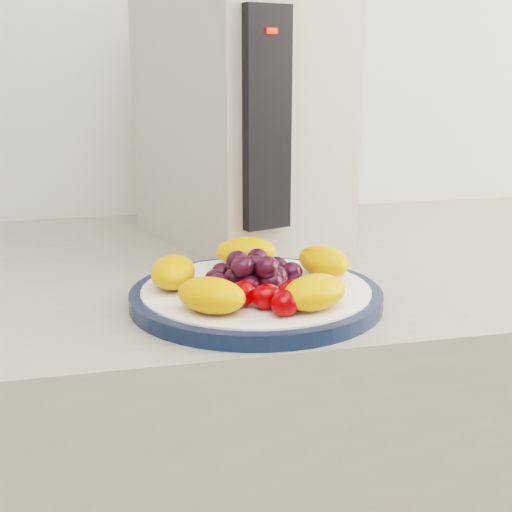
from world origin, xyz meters
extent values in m
cylinder|color=#0E1A35|center=(0.12, 1.03, 0.91)|extent=(0.25, 0.25, 0.01)
cylinder|color=white|center=(0.12, 1.03, 0.91)|extent=(0.23, 0.23, 0.02)
cube|color=#ADA397|center=(0.16, 1.31, 1.07)|extent=(0.27, 0.31, 0.33)
cube|color=black|center=(0.16, 1.16, 1.07)|extent=(0.06, 0.04, 0.25)
cube|color=#FF0C05|center=(0.16, 1.15, 1.17)|extent=(0.01, 0.01, 0.01)
ellipsoid|color=orange|center=(0.20, 1.05, 0.93)|extent=(0.06, 0.08, 0.03)
ellipsoid|color=orange|center=(0.13, 1.11, 0.93)|extent=(0.07, 0.05, 0.03)
ellipsoid|color=orange|center=(0.04, 1.05, 0.93)|extent=(0.06, 0.08, 0.03)
ellipsoid|color=orange|center=(0.06, 0.97, 0.93)|extent=(0.08, 0.08, 0.03)
ellipsoid|color=orange|center=(0.15, 0.96, 0.93)|extent=(0.08, 0.07, 0.03)
ellipsoid|color=black|center=(0.12, 1.03, 0.93)|extent=(0.02, 0.02, 0.02)
ellipsoid|color=black|center=(0.14, 1.03, 0.93)|extent=(0.02, 0.02, 0.02)
ellipsoid|color=black|center=(0.13, 1.05, 0.93)|extent=(0.02, 0.02, 0.02)
ellipsoid|color=black|center=(0.11, 1.05, 0.93)|extent=(0.02, 0.02, 0.02)
ellipsoid|color=black|center=(0.10, 1.03, 0.93)|extent=(0.02, 0.02, 0.02)
ellipsoid|color=black|center=(0.11, 1.01, 0.93)|extent=(0.02, 0.02, 0.02)
ellipsoid|color=black|center=(0.13, 1.01, 0.93)|extent=(0.02, 0.02, 0.02)
ellipsoid|color=black|center=(0.16, 1.04, 0.93)|extent=(0.02, 0.02, 0.02)
ellipsoid|color=black|center=(0.15, 1.06, 0.93)|extent=(0.02, 0.02, 0.02)
ellipsoid|color=black|center=(0.13, 1.07, 0.93)|extent=(0.02, 0.02, 0.02)
ellipsoid|color=black|center=(0.11, 1.07, 0.93)|extent=(0.02, 0.02, 0.02)
ellipsoid|color=black|center=(0.09, 1.06, 0.93)|extent=(0.02, 0.02, 0.02)
ellipsoid|color=black|center=(0.08, 1.04, 0.93)|extent=(0.02, 0.02, 0.02)
ellipsoid|color=black|center=(0.08, 1.02, 0.93)|extent=(0.02, 0.02, 0.02)
ellipsoid|color=black|center=(0.12, 1.03, 0.94)|extent=(0.02, 0.02, 0.02)
ellipsoid|color=black|center=(0.12, 1.05, 0.94)|extent=(0.02, 0.02, 0.02)
ellipsoid|color=black|center=(0.10, 1.04, 0.94)|extent=(0.02, 0.02, 0.02)
ellipsoid|color=black|center=(0.10, 1.02, 0.94)|extent=(0.02, 0.02, 0.02)
ellipsoid|color=black|center=(0.12, 1.01, 0.94)|extent=(0.02, 0.02, 0.02)
ellipsoid|color=#C60000|center=(0.11, 0.97, 0.93)|extent=(0.03, 0.03, 0.02)
ellipsoid|color=#C60000|center=(0.14, 0.97, 0.93)|extent=(0.04, 0.04, 0.02)
ellipsoid|color=#C60000|center=(0.12, 0.95, 0.93)|extent=(0.04, 0.04, 0.02)
ellipsoid|color=#C60000|center=(0.09, 0.98, 0.93)|extent=(0.04, 0.04, 0.02)
camera|label=1|loc=(-0.04, 0.37, 1.13)|focal=50.00mm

